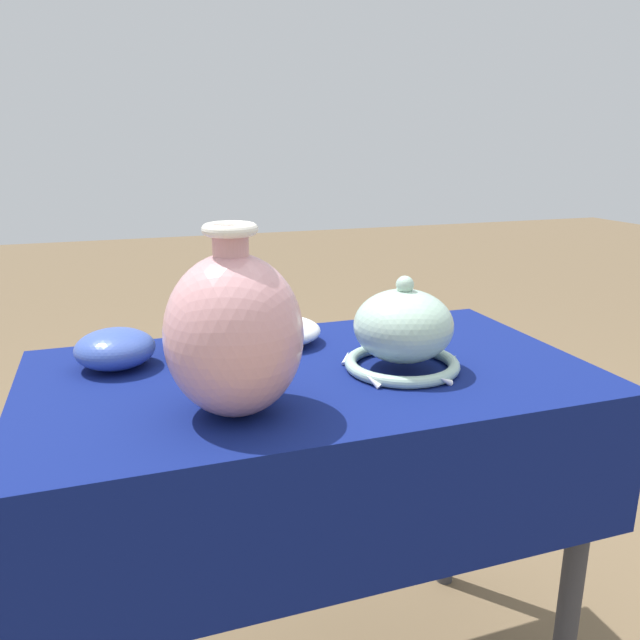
{
  "coord_description": "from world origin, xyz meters",
  "views": [
    {
      "loc": [
        -0.33,
        -1.03,
        1.16
      ],
      "look_at": [
        -0.0,
        -0.06,
        0.86
      ],
      "focal_mm": 35.0,
      "sensor_mm": 36.0,
      "label": 1
    }
  ],
  "objects_px": {
    "bowl_shallow_porcelain": "(282,331)",
    "bowl_shallow_cobalt": "(115,349)",
    "vase_dome_bell": "(403,333)",
    "mosaic_tile_box": "(202,335)",
    "vase_tall_bulbous": "(234,333)"
  },
  "relations": [
    {
      "from": "bowl_shallow_porcelain",
      "to": "bowl_shallow_cobalt",
      "type": "distance_m",
      "value": 0.34
    },
    {
      "from": "vase_dome_bell",
      "to": "bowl_shallow_cobalt",
      "type": "bearing_deg",
      "value": 159.97
    },
    {
      "from": "mosaic_tile_box",
      "to": "bowl_shallow_porcelain",
      "type": "xyz_separation_m",
      "value": [
        0.17,
        0.0,
        -0.01
      ]
    },
    {
      "from": "vase_tall_bulbous",
      "to": "mosaic_tile_box",
      "type": "bearing_deg",
      "value": 91.16
    },
    {
      "from": "vase_tall_bulbous",
      "to": "vase_dome_bell",
      "type": "height_order",
      "value": "vase_tall_bulbous"
    },
    {
      "from": "mosaic_tile_box",
      "to": "bowl_shallow_cobalt",
      "type": "bearing_deg",
      "value": -165.28
    },
    {
      "from": "bowl_shallow_porcelain",
      "to": "mosaic_tile_box",
      "type": "bearing_deg",
      "value": -179.08
    },
    {
      "from": "bowl_shallow_porcelain",
      "to": "vase_tall_bulbous",
      "type": "bearing_deg",
      "value": -117.09
    },
    {
      "from": "mosaic_tile_box",
      "to": "bowl_shallow_cobalt",
      "type": "relative_size",
      "value": 0.99
    },
    {
      "from": "mosaic_tile_box",
      "to": "bowl_shallow_porcelain",
      "type": "height_order",
      "value": "mosaic_tile_box"
    },
    {
      "from": "vase_dome_bell",
      "to": "mosaic_tile_box",
      "type": "distance_m",
      "value": 0.4
    },
    {
      "from": "vase_tall_bulbous",
      "to": "bowl_shallow_porcelain",
      "type": "distance_m",
      "value": 0.37
    },
    {
      "from": "bowl_shallow_porcelain",
      "to": "bowl_shallow_cobalt",
      "type": "relative_size",
      "value": 1.1
    },
    {
      "from": "vase_tall_bulbous",
      "to": "bowl_shallow_porcelain",
      "type": "xyz_separation_m",
      "value": [
        0.16,
        0.31,
        -0.1
      ]
    },
    {
      "from": "vase_dome_bell",
      "to": "mosaic_tile_box",
      "type": "height_order",
      "value": "vase_dome_bell"
    }
  ]
}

